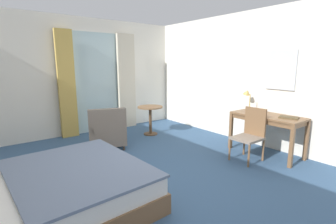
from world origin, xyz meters
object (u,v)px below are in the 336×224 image
object	(u,v)px
desk_chair	(250,132)
desk_lamp	(247,95)
bed	(40,197)
armchair_by_window	(107,132)
round_cafe_table	(150,114)
writing_desk	(267,120)
closed_book	(289,118)

from	to	relation	value
desk_chair	desk_lamp	bearing A→B (deg)	40.29
bed	armchair_by_window	bearing A→B (deg)	47.13
armchair_by_window	round_cafe_table	world-z (taller)	armchair_by_window
bed	round_cafe_table	bearing A→B (deg)	35.15
bed	desk_chair	xyz separation A→B (m)	(3.36, -0.43, 0.25)
writing_desk	round_cafe_table	distance (m)	2.67
desk_chair	desk_lamp	size ratio (longest dim) A/B	2.13
desk_chair	closed_book	world-z (taller)	desk_chair
bed	desk_chair	world-z (taller)	bed
desk_chair	closed_book	distance (m)	0.71
desk_chair	round_cafe_table	world-z (taller)	desk_chair
closed_book	desk_chair	bearing A→B (deg)	125.31
bed	round_cafe_table	distance (m)	3.52
writing_desk	armchair_by_window	world-z (taller)	armchair_by_window
closed_book	armchair_by_window	size ratio (longest dim) A/B	0.34
desk_lamp	round_cafe_table	world-z (taller)	desk_lamp
closed_book	writing_desk	bearing A→B (deg)	78.28
round_cafe_table	desk_chair	bearing A→B (deg)	-78.60
writing_desk	desk_chair	world-z (taller)	desk_chair
closed_book	round_cafe_table	distance (m)	3.05
desk_lamp	round_cafe_table	xyz separation A→B (m)	(-1.10, 1.93, -0.56)
writing_desk	armchair_by_window	size ratio (longest dim) A/B	1.44
desk_lamp	desk_chair	bearing A→B (deg)	-139.71
writing_desk	desk_chair	size ratio (longest dim) A/B	1.39
writing_desk	desk_chair	bearing A→B (deg)	176.47
bed	closed_book	bearing A→B (deg)	-12.34
closed_book	desk_lamp	bearing A→B (deg)	68.67
armchair_by_window	closed_book	bearing A→B (deg)	-48.61
desk_lamp	armchair_by_window	size ratio (longest dim) A/B	0.48
desk_chair	armchair_by_window	world-z (taller)	desk_chair
bed	writing_desk	distance (m)	3.89
closed_book	armchair_by_window	world-z (taller)	armchair_by_window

